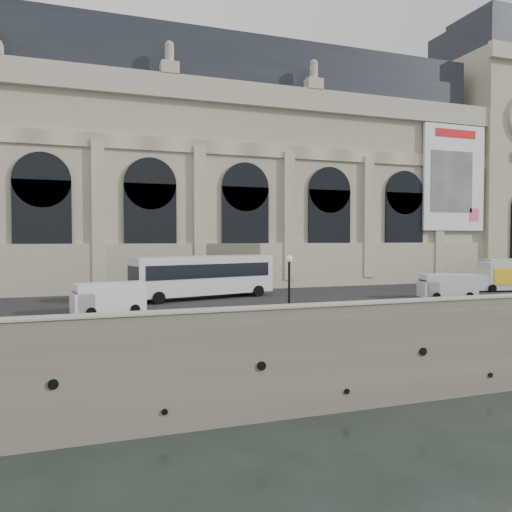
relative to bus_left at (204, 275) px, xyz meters
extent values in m
plane|color=black|center=(10.07, -15.22, -8.20)|extent=(260.00, 260.00, 0.00)
cube|color=gray|center=(10.07, 19.78, -5.20)|extent=(160.00, 70.00, 6.00)
cube|color=#2D2D2D|center=(10.07, -1.22, -2.17)|extent=(160.00, 24.00, 0.06)
cube|color=gray|center=(10.07, -14.62, -1.65)|extent=(160.00, 1.20, 1.10)
cube|color=beige|center=(10.07, -14.62, -1.05)|extent=(160.00, 1.40, 0.12)
cube|color=#C2B795|center=(4.07, 15.78, 8.80)|extent=(68.00, 18.00, 22.00)
cube|color=beige|center=(4.07, 6.63, 0.30)|extent=(68.60, 0.40, 5.00)
cube|color=beige|center=(4.07, 6.48, 18.60)|extent=(69.00, 0.80, 2.40)
cube|color=beige|center=(4.07, 6.63, 12.80)|extent=(68.00, 0.30, 1.40)
cube|color=#22262E|center=(4.07, 15.78, 22.80)|extent=(64.00, 15.00, 6.00)
cube|color=#22262E|center=(4.07, 15.78, 26.30)|extent=(56.00, 10.00, 1.20)
cube|color=black|center=(-13.93, 6.60, 4.30)|extent=(5.20, 0.25, 9.00)
cylinder|color=black|center=(-13.93, 6.60, 8.80)|extent=(5.20, 0.25, 5.20)
cube|color=beige|center=(-8.93, 6.53, 5.80)|extent=(1.20, 0.50, 14.00)
cube|color=black|center=(-3.93, 6.60, 4.30)|extent=(5.20, 0.25, 9.00)
cylinder|color=black|center=(-3.93, 6.60, 8.80)|extent=(5.20, 0.25, 5.20)
cube|color=beige|center=(1.07, 6.53, 5.80)|extent=(1.20, 0.50, 14.00)
cube|color=black|center=(6.07, 6.60, 4.30)|extent=(5.20, 0.25, 9.00)
cylinder|color=black|center=(6.07, 6.60, 8.80)|extent=(5.20, 0.25, 5.20)
cube|color=beige|center=(11.07, 6.53, 5.80)|extent=(1.20, 0.50, 14.00)
cube|color=black|center=(16.07, 6.60, 4.30)|extent=(5.20, 0.25, 9.00)
cylinder|color=black|center=(16.07, 6.60, 8.80)|extent=(5.20, 0.25, 5.20)
cube|color=beige|center=(21.07, 6.53, 5.80)|extent=(1.20, 0.50, 14.00)
cube|color=black|center=(26.07, 6.60, 4.30)|extent=(5.20, 0.25, 9.00)
cylinder|color=black|center=(26.07, 6.60, 8.80)|extent=(5.20, 0.25, 5.20)
cube|color=beige|center=(31.07, 6.53, 5.80)|extent=(1.20, 0.50, 14.00)
cube|color=white|center=(33.07, 6.33, 10.80)|extent=(9.00, 0.35, 13.00)
cube|color=red|center=(33.07, 6.13, 16.20)|extent=(6.00, 0.06, 1.00)
cube|color=gray|center=(32.57, 6.13, 10.30)|extent=(6.20, 0.06, 7.50)
cube|color=#ED5396|center=(36.07, 6.13, 6.30)|extent=(1.40, 0.06, 1.60)
cube|color=#C2B795|center=(44.07, 12.78, 12.80)|extent=(12.00, 14.00, 30.00)
cube|color=#22262E|center=(44.07, 12.78, 30.30)|extent=(10.50, 12.50, 5.00)
cube|color=#22262E|center=(44.07, 12.78, 33.60)|extent=(7.00, 9.00, 1.80)
cube|color=silver|center=(0.01, 0.00, 0.01)|extent=(13.53, 6.00, 3.43)
cube|color=black|center=(-6.43, -1.66, 0.34)|extent=(0.71, 2.48, 1.33)
cube|color=black|center=(0.37, -1.37, 0.45)|extent=(11.79, 3.12, 1.22)
cube|color=black|center=(-0.34, 1.38, 0.45)|extent=(11.79, 3.12, 1.22)
cylinder|color=black|center=(-4.46, -2.58, -1.65)|extent=(1.15, 0.60, 1.11)
cylinder|color=black|center=(-5.15, 0.10, -1.65)|extent=(1.15, 0.60, 1.11)
cylinder|color=black|center=(5.17, -0.09, -1.65)|extent=(1.15, 0.60, 1.11)
cylinder|color=black|center=(4.48, 2.59, -1.65)|extent=(1.15, 0.60, 1.11)
cube|color=black|center=(32.60, 0.69, -0.14)|extent=(0.48, 2.04, 1.08)
cylinder|color=black|center=(33.72, -0.68, -1.75)|extent=(0.93, 0.44, 0.90)
cylinder|color=black|center=(34.16, 1.52, -1.75)|extent=(0.93, 0.44, 0.90)
cube|color=white|center=(-8.51, -6.33, -0.97)|extent=(5.20, 2.91, 2.09)
cube|color=white|center=(-10.43, -6.75, -1.29)|extent=(1.75, 2.16, 1.45)
cube|color=black|center=(-10.93, -6.86, -0.79)|extent=(0.41, 1.61, 0.73)
cylinder|color=black|center=(-9.84, -7.59, -1.85)|extent=(0.72, 0.37, 0.69)
cylinder|color=black|center=(-10.25, -5.73, -1.85)|extent=(0.72, 0.37, 0.69)
cylinder|color=black|center=(-6.77, -6.92, -1.85)|extent=(0.72, 0.37, 0.69)
cylinder|color=black|center=(-7.18, -5.06, -1.85)|extent=(0.72, 0.37, 0.69)
cube|color=silver|center=(21.22, -6.90, -0.99)|extent=(5.15, 2.98, 2.06)
cube|color=silver|center=(19.34, -6.44, -1.30)|extent=(1.76, 2.15, 1.44)
cube|color=black|center=(18.85, -6.33, -0.81)|extent=(0.44, 1.58, 0.72)
cylinder|color=black|center=(19.49, -7.45, -1.86)|extent=(0.72, 0.38, 0.68)
cylinder|color=black|center=(19.94, -5.62, -1.86)|extent=(0.72, 0.38, 0.68)
cylinder|color=black|center=(22.51, -8.19, -1.86)|extent=(0.72, 0.38, 0.68)
cylinder|color=black|center=(22.95, -6.35, -1.86)|extent=(0.72, 0.38, 0.68)
cube|color=silver|center=(31.96, -3.58, -0.57)|extent=(6.60, 3.36, 2.84)
cube|color=silver|center=(28.43, -3.03, -1.20)|extent=(2.02, 2.54, 1.58)
cylinder|color=black|center=(28.86, -4.32, -1.78)|extent=(0.88, 0.42, 0.84)
cylinder|color=black|center=(29.24, -1.93, -1.78)|extent=(0.88, 0.42, 0.84)
cylinder|color=black|center=(2.92, -12.88, -2.00)|extent=(0.44, 0.44, 0.40)
cylinder|color=black|center=(2.92, -12.88, -0.18)|extent=(0.16, 0.16, 4.03)
sphere|color=beige|center=(2.92, -12.88, 1.94)|extent=(0.44, 0.44, 0.44)
camera|label=1|loc=(-10.26, -44.11, 3.30)|focal=35.00mm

